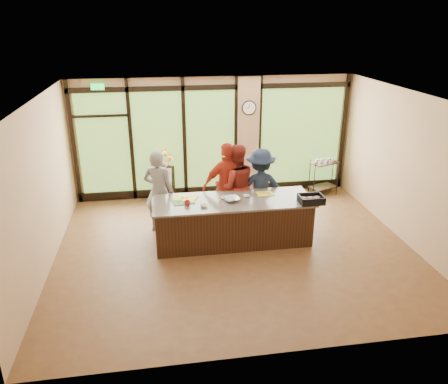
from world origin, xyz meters
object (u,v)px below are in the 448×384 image
object	(u,v)px
island_base	(233,222)
flower_stand	(164,184)
cook_right	(260,187)
cook_left	(159,192)
bar_cart	(324,173)
roasting_pan	(311,201)

from	to	relation	value
island_base	flower_stand	world-z (taller)	island_base
cook_right	cook_left	bearing A→B (deg)	3.29
cook_right	bar_cart	xyz separation A→B (m)	(2.06, 1.52, -0.30)
island_base	bar_cart	world-z (taller)	bar_cart
cook_right	bar_cart	bearing A→B (deg)	-140.26
roasting_pan	bar_cart	bearing A→B (deg)	63.56
cook_left	island_base	bearing A→B (deg)	176.11
bar_cart	cook_left	bearing A→B (deg)	178.84
roasting_pan	island_base	bearing A→B (deg)	165.93
cook_left	roasting_pan	xyz separation A→B (m)	(2.94, -1.11, 0.06)
cook_left	bar_cart	bearing A→B (deg)	-137.35
cook_right	island_base	bearing A→B (deg)	48.23
island_base	cook_left	xyz separation A→B (m)	(-1.45, 0.73, 0.46)
flower_stand	cook_left	bearing A→B (deg)	-70.54
cook_left	roasting_pan	world-z (taller)	cook_left
flower_stand	roasting_pan	bearing A→B (deg)	-21.25
cook_left	bar_cart	distance (m)	4.52
island_base	cook_left	bearing A→B (deg)	153.17
island_base	cook_right	bearing A→B (deg)	44.93
island_base	roasting_pan	world-z (taller)	roasting_pan
roasting_pan	flower_stand	size ratio (longest dim) A/B	0.55
island_base	bar_cart	xyz separation A→B (m)	(2.80, 2.26, 0.13)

